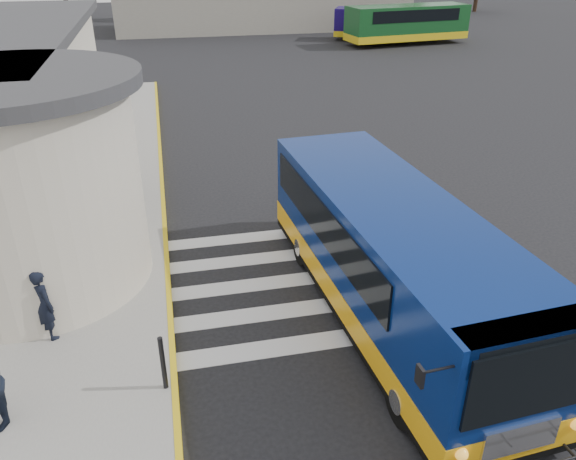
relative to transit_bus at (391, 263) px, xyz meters
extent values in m
plane|color=black|center=(-0.62, 2.58, -1.30)|extent=(140.00, 140.00, 0.00)
cube|color=gold|center=(-4.67, 6.58, -1.22)|extent=(0.12, 34.00, 0.16)
cylinder|color=beige|center=(-7.62, 3.08, 1.10)|extent=(5.20, 5.20, 4.50)
cube|color=black|center=(-7.10, 7.58, -0.05)|extent=(0.08, 1.20, 2.20)
cube|color=#38383A|center=(-6.62, 7.58, 1.25)|extent=(1.20, 1.80, 0.12)
cube|color=silver|center=(-1.12, -0.62, -1.29)|extent=(8.00, 0.55, 0.01)
cube|color=silver|center=(-1.12, 0.58, -1.29)|extent=(8.00, 0.55, 0.01)
cube|color=silver|center=(-1.12, 1.78, -1.29)|extent=(8.00, 0.55, 0.01)
cube|color=silver|center=(-1.12, 2.98, -1.29)|extent=(8.00, 0.55, 0.01)
cube|color=silver|center=(-1.12, 4.18, -1.29)|extent=(8.00, 0.55, 0.01)
cube|color=gray|center=(5.38, 44.58, 0.70)|extent=(26.00, 8.00, 4.00)
cylinder|color=black|center=(-12.62, 52.58, 0.50)|extent=(0.44, 0.44, 3.60)
cylinder|color=black|center=(-2.62, 52.58, 0.50)|extent=(0.44, 0.44, 3.60)
cube|color=navy|center=(0.00, 0.04, 0.26)|extent=(3.05, 9.04, 2.32)
cube|color=#F0A410|center=(0.00, 0.04, -0.63)|extent=(3.08, 9.07, 0.55)
cube|color=black|center=(0.00, 0.04, -0.95)|extent=(3.07, 9.06, 0.22)
cube|color=black|center=(0.29, -4.42, 0.63)|extent=(2.17, 0.20, 1.24)
cube|color=silver|center=(0.29, -4.43, -0.46)|extent=(1.29, 0.14, 0.54)
cube|color=black|center=(-1.31, 0.74, 0.73)|extent=(0.47, 6.51, 0.89)
cube|color=black|center=(1.20, 0.91, 0.73)|extent=(0.47, 6.51, 0.89)
cylinder|color=black|center=(-0.89, -3.00, -0.83)|extent=(0.36, 0.97, 0.95)
cylinder|color=black|center=(1.28, -2.85, -0.83)|extent=(0.36, 0.97, 0.95)
cylinder|color=black|center=(-1.26, 2.53, -0.83)|extent=(0.36, 0.97, 0.95)
cylinder|color=black|center=(0.91, 2.67, -0.83)|extent=(0.36, 0.97, 0.95)
cube|color=black|center=(-1.45, -4.37, 1.02)|extent=(0.06, 0.18, 0.30)
imported|color=black|center=(-7.05, 0.59, -0.37)|extent=(0.60, 0.68, 1.57)
cylinder|color=black|center=(-4.82, -1.44, -0.59)|extent=(0.09, 0.09, 1.12)
cube|color=#150752|center=(13.80, 35.33, 0.10)|extent=(8.36, 5.46, 2.08)
cube|color=gold|center=(13.80, 35.33, -0.74)|extent=(8.40, 5.50, 0.45)
cube|color=black|center=(13.80, 35.33, 0.60)|extent=(6.73, 4.75, 0.73)
cube|color=#12451D|center=(14.73, 33.41, 0.35)|extent=(9.85, 3.90, 2.45)
cube|color=gold|center=(14.73, 33.41, -0.64)|extent=(9.89, 3.94, 0.53)
cube|color=black|center=(14.73, 33.41, 0.94)|extent=(7.75, 3.68, 0.85)
camera|label=1|loc=(-4.34, -9.45, 6.08)|focal=35.00mm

